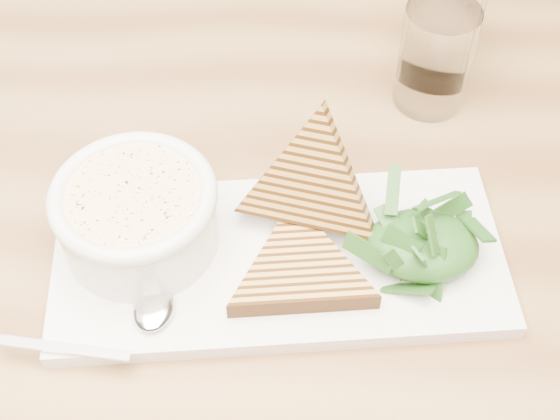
{
  "coord_description": "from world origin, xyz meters",
  "views": [
    {
      "loc": [
        0.16,
        -0.44,
        1.27
      ],
      "look_at": [
        0.14,
        -0.04,
        0.78
      ],
      "focal_mm": 50.0,
      "sensor_mm": 36.0,
      "label": 1
    }
  ],
  "objects_px": {
    "glass_near": "(450,20)",
    "glass_far": "(435,57)",
    "platter": "(279,260)",
    "soup_bowl": "(139,221)",
    "table_top": "(389,297)"
  },
  "relations": [
    {
      "from": "soup_bowl",
      "to": "glass_near",
      "type": "height_order",
      "value": "glass_near"
    },
    {
      "from": "table_top",
      "to": "soup_bowl",
      "type": "bearing_deg",
      "value": 172.89
    },
    {
      "from": "glass_near",
      "to": "platter",
      "type": "bearing_deg",
      "value": -120.56
    },
    {
      "from": "soup_bowl",
      "to": "glass_far",
      "type": "distance_m",
      "value": 0.33
    },
    {
      "from": "glass_near",
      "to": "glass_far",
      "type": "bearing_deg",
      "value": -107.99
    },
    {
      "from": "soup_bowl",
      "to": "platter",
      "type": "bearing_deg",
      "value": -5.42
    },
    {
      "from": "glass_near",
      "to": "soup_bowl",
      "type": "bearing_deg",
      "value": -136.53
    },
    {
      "from": "soup_bowl",
      "to": "glass_far",
      "type": "height_order",
      "value": "glass_far"
    },
    {
      "from": "platter",
      "to": "soup_bowl",
      "type": "xyz_separation_m",
      "value": [
        -0.12,
        0.01,
        0.03
      ]
    },
    {
      "from": "glass_far",
      "to": "soup_bowl",
      "type": "bearing_deg",
      "value": -142.21
    },
    {
      "from": "platter",
      "to": "table_top",
      "type": "bearing_deg",
      "value": -9.15
    },
    {
      "from": "soup_bowl",
      "to": "glass_near",
      "type": "bearing_deg",
      "value": 43.47
    },
    {
      "from": "soup_bowl",
      "to": "glass_far",
      "type": "relative_size",
      "value": 1.2
    },
    {
      "from": "platter",
      "to": "glass_near",
      "type": "relative_size",
      "value": 3.87
    },
    {
      "from": "soup_bowl",
      "to": "glass_far",
      "type": "bearing_deg",
      "value": 37.79
    }
  ]
}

